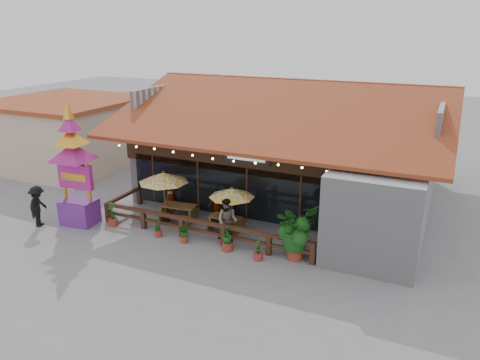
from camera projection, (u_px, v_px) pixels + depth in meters
The scene contains 19 objects.
ground at pixel (240, 243), 19.63m from camera, with size 100.00×100.00×0.00m, color gray.
restaurant_building at pixel (297, 155), 24.52m from camera, with size 15.50×14.73×6.09m.
patio_railing at pixel (190, 222), 20.11m from camera, with size 10.00×2.60×0.92m.
neighbor_building at pixel (68, 132), 30.09m from camera, with size 8.40×8.40×4.22m.
umbrella_left at pixel (164, 178), 21.13m from camera, with size 3.04×3.04×2.44m.
umbrella_right at pixel (232, 193), 20.02m from camera, with size 2.51×2.51×2.12m.
picnic_table_left at pixel (178, 210), 21.66m from camera, with size 1.80×1.61×0.79m.
picnic_table_right at pixel (225, 221), 20.60m from camera, with size 1.51×1.32×0.69m.
thai_sign_tower at pixel (73, 155), 20.54m from camera, with size 2.46×2.46×6.13m.
tropical_plant at pixel (296, 228), 17.86m from camera, with size 2.15×2.21×2.33m.
diner_a at pixel (170, 195), 22.61m from camera, with size 0.62×0.41×1.71m, color #381F12.
diner_b at pixel (227, 220), 19.53m from camera, with size 0.90×0.70×1.86m, color #381F12.
diner_c at pixel (218, 207), 21.21m from camera, with size 0.97×0.40×1.66m, color #381F12.
pedestrian at pixel (38, 206), 21.00m from camera, with size 1.22×0.70×1.89m, color black.
planter_a at pixel (113, 217), 21.17m from camera, with size 0.43×0.43×1.04m.
planter_b at pixel (158, 228), 20.10m from camera, with size 0.34×0.34×0.84m.
planter_c at pixel (184, 232), 19.52m from camera, with size 0.68×0.68×0.85m.
planter_d at pixel (227, 239), 18.78m from camera, with size 0.56×0.56×1.08m.
planter_e at pixel (258, 251), 18.08m from camera, with size 0.37×0.39×0.91m.
Camera 1 is at (7.48, -16.14, 8.72)m, focal length 35.00 mm.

